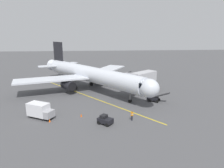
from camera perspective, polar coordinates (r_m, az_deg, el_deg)
ground_plane at (r=53.84m, az=-7.65°, el=-1.28°), size 220.00×220.00×0.00m
apron_lead_in_line at (r=46.90m, az=-6.09°, el=-3.60°), size 24.97×31.54×0.01m
airplane at (r=51.91m, az=-6.30°, el=2.72°), size 31.84×34.21×11.50m
jet_bridge at (r=47.61m, az=7.19°, el=1.34°), size 10.15×8.72×5.40m
ground_crew_marshaller at (r=34.53m, az=5.60°, el=-8.74°), size 0.47×0.41×1.71m
ground_crew_wing_walker at (r=59.42m, az=-0.17°, el=1.21°), size 0.43×0.31×1.71m
belt_loader_near_nose at (r=44.44m, az=11.66°, el=-3.88°), size 4.50×3.49×2.32m
box_truck_portside at (r=37.22m, az=-19.35°, el=-6.95°), size 4.97×3.94×2.62m
tug_starboard_side at (r=33.25m, az=-1.94°, el=-9.96°), size 2.73×2.61×1.50m
belt_loader_rear_apron at (r=66.07m, az=2.74°, el=2.39°), size 4.65×3.04×2.32m
safety_cone_nose_left at (r=35.60m, az=-16.99°, el=-9.68°), size 0.32×0.32×0.55m
safety_cone_nose_right at (r=36.50m, az=-8.59°, el=-8.57°), size 0.32×0.32×0.55m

